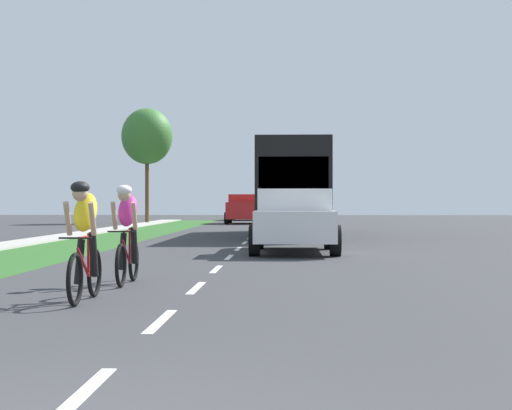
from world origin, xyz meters
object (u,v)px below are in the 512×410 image
object	(u,v)px
pickup_white	(294,221)
suv_red	(244,208)
cyclist_lead	(84,240)
sedan_dark_green	(244,210)
cyclist_trailing	(127,233)
street_tree_far	(147,137)
bus_black	(293,185)

from	to	relation	value
pickup_white	suv_red	size ratio (longest dim) A/B	1.09
cyclist_lead	sedan_dark_green	distance (m)	49.44
cyclist_trailing	street_tree_far	size ratio (longest dim) A/B	0.24
cyclist_trailing	suv_red	xyz separation A→B (m)	(-0.15, 37.38, 0.14)
cyclist_trailing	pickup_white	bearing A→B (deg)	71.94
cyclist_lead	suv_red	bearing A→B (deg)	90.07
pickup_white	sedan_dark_green	xyz separation A→B (m)	(-3.39, 38.76, -0.06)
cyclist_lead	pickup_white	world-z (taller)	pickup_white
cyclist_trailing	bus_black	world-z (taller)	bus_black
suv_red	street_tree_far	xyz separation A→B (m)	(-6.18, 1.20, 4.51)
cyclist_lead	sedan_dark_green	size ratio (longest dim) A/B	0.40
pickup_white	sedan_dark_green	size ratio (longest dim) A/B	1.19
sedan_dark_green	street_tree_far	xyz separation A→B (m)	(-5.67, -8.55, 4.69)
suv_red	street_tree_far	world-z (taller)	street_tree_far
pickup_white	sedan_dark_green	distance (m)	38.91
sedan_dark_green	suv_red	bearing A→B (deg)	-86.98
suv_red	cyclist_trailing	bearing A→B (deg)	-89.77
cyclist_trailing	bus_black	distance (m)	19.38
cyclist_trailing	sedan_dark_green	distance (m)	47.13
suv_red	sedan_dark_green	bearing A→B (deg)	93.02
cyclist_trailing	bus_black	size ratio (longest dim) A/B	0.15
bus_black	cyclist_trailing	bearing A→B (deg)	-98.14
cyclist_lead	suv_red	world-z (taller)	suv_red
bus_black	suv_red	world-z (taller)	bus_black
suv_red	street_tree_far	size ratio (longest dim) A/B	0.65
cyclist_trailing	pickup_white	world-z (taller)	pickup_white
pickup_white	cyclist_lead	bearing A→B (deg)	-104.88
bus_black	sedan_dark_green	world-z (taller)	bus_black
cyclist_lead	pickup_white	bearing A→B (deg)	75.12
bus_black	suv_red	xyz separation A→B (m)	(-2.89, 18.23, -1.03)
sedan_dark_green	cyclist_trailing	bearing A→B (deg)	-89.19
bus_black	street_tree_far	distance (m)	21.72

